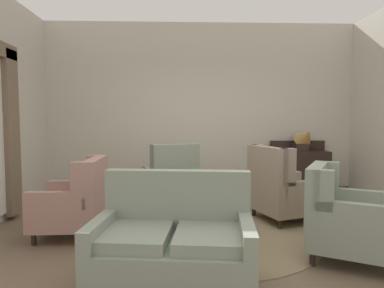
{
  "coord_description": "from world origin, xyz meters",
  "views": [
    {
      "loc": [
        -0.41,
        -3.91,
        1.44
      ],
      "look_at": [
        -0.23,
        0.89,
        1.09
      ],
      "focal_mm": 31.86,
      "sensor_mm": 36.0,
      "label": 1
    }
  ],
  "objects_px": {
    "coffee_table": "(200,203)",
    "armchair_near_sideboard": "(348,220)",
    "porcelain_vase": "(196,184)",
    "side_table": "(273,184)",
    "settee": "(174,239)",
    "sideboard": "(300,170)",
    "gramophone": "(305,138)",
    "armchair_far_left": "(76,202)",
    "armchair_beside_settee": "(171,180)",
    "armchair_near_window": "(283,190)"
  },
  "relations": [
    {
      "from": "coffee_table",
      "to": "armchair_near_sideboard",
      "type": "bearing_deg",
      "value": -25.53
    },
    {
      "from": "armchair_near_sideboard",
      "to": "sideboard",
      "type": "xyz_separation_m",
      "value": [
        0.53,
        2.89,
        0.07
      ]
    },
    {
      "from": "porcelain_vase",
      "to": "sideboard",
      "type": "height_order",
      "value": "sideboard"
    },
    {
      "from": "armchair_near_window",
      "to": "sideboard",
      "type": "bearing_deg",
      "value": -45.81
    },
    {
      "from": "sideboard",
      "to": "gramophone",
      "type": "bearing_deg",
      "value": -61.49
    },
    {
      "from": "porcelain_vase",
      "to": "settee",
      "type": "height_order",
      "value": "settee"
    },
    {
      "from": "coffee_table",
      "to": "porcelain_vase",
      "type": "bearing_deg",
      "value": -175.78
    },
    {
      "from": "side_table",
      "to": "armchair_beside_settee",
      "type": "bearing_deg",
      "value": 169.22
    },
    {
      "from": "porcelain_vase",
      "to": "side_table",
      "type": "bearing_deg",
      "value": 41.98
    },
    {
      "from": "settee",
      "to": "side_table",
      "type": "xyz_separation_m",
      "value": [
        1.5,
        2.26,
        0.04
      ]
    },
    {
      "from": "settee",
      "to": "armchair_near_sideboard",
      "type": "xyz_separation_m",
      "value": [
        1.76,
        0.44,
        0.02
      ]
    },
    {
      "from": "armchair_far_left",
      "to": "side_table",
      "type": "height_order",
      "value": "armchair_far_left"
    },
    {
      "from": "coffee_table",
      "to": "armchair_far_left",
      "type": "xyz_separation_m",
      "value": [
        -1.52,
        0.16,
        -0.02
      ]
    },
    {
      "from": "porcelain_vase",
      "to": "sideboard",
      "type": "relative_size",
      "value": 0.31
    },
    {
      "from": "sideboard",
      "to": "armchair_near_window",
      "type": "bearing_deg",
      "value": -116.96
    },
    {
      "from": "porcelain_vase",
      "to": "sideboard",
      "type": "distance_m",
      "value": 3.0
    },
    {
      "from": "sideboard",
      "to": "gramophone",
      "type": "relative_size",
      "value": 2.07
    },
    {
      "from": "coffee_table",
      "to": "armchair_far_left",
      "type": "bearing_deg",
      "value": 174.05
    },
    {
      "from": "coffee_table",
      "to": "porcelain_vase",
      "type": "height_order",
      "value": "porcelain_vase"
    },
    {
      "from": "porcelain_vase",
      "to": "gramophone",
      "type": "xyz_separation_m",
      "value": [
        2.1,
        2.1,
        0.43
      ]
    },
    {
      "from": "settee",
      "to": "side_table",
      "type": "relative_size",
      "value": 1.97
    },
    {
      "from": "coffee_table",
      "to": "gramophone",
      "type": "relative_size",
      "value": 1.83
    },
    {
      "from": "gramophone",
      "to": "porcelain_vase",
      "type": "bearing_deg",
      "value": -134.91
    },
    {
      "from": "armchair_beside_settee",
      "to": "sideboard",
      "type": "height_order",
      "value": "armchair_beside_settee"
    },
    {
      "from": "armchair_beside_settee",
      "to": "armchair_far_left",
      "type": "bearing_deg",
      "value": 28.93
    },
    {
      "from": "settee",
      "to": "armchair_near_sideboard",
      "type": "height_order",
      "value": "armchair_near_sideboard"
    },
    {
      "from": "side_table",
      "to": "sideboard",
      "type": "xyz_separation_m",
      "value": [
        0.8,
        1.06,
        0.05
      ]
    },
    {
      "from": "armchair_near_window",
      "to": "armchair_beside_settee",
      "type": "bearing_deg",
      "value": 45.98
    },
    {
      "from": "armchair_beside_settee",
      "to": "gramophone",
      "type": "bearing_deg",
      "value": 176.72
    },
    {
      "from": "armchair_beside_settee",
      "to": "porcelain_vase",
      "type": "bearing_deg",
      "value": 84.07
    },
    {
      "from": "armchair_beside_settee",
      "to": "gramophone",
      "type": "height_order",
      "value": "gramophone"
    },
    {
      "from": "armchair_beside_settee",
      "to": "settee",
      "type": "bearing_deg",
      "value": 72.96
    },
    {
      "from": "armchair_beside_settee",
      "to": "gramophone",
      "type": "distance_m",
      "value": 2.6
    },
    {
      "from": "porcelain_vase",
      "to": "side_table",
      "type": "height_order",
      "value": "porcelain_vase"
    },
    {
      "from": "armchair_far_left",
      "to": "armchair_near_window",
      "type": "bearing_deg",
      "value": 99.68
    },
    {
      "from": "coffee_table",
      "to": "armchair_near_window",
      "type": "xyz_separation_m",
      "value": [
        1.23,
        0.67,
        0.0
      ]
    },
    {
      "from": "armchair_beside_settee",
      "to": "sideboard",
      "type": "relative_size",
      "value": 1.0
    },
    {
      "from": "armchair_far_left",
      "to": "armchair_near_sideboard",
      "type": "distance_m",
      "value": 3.11
    },
    {
      "from": "porcelain_vase",
      "to": "armchair_near_window",
      "type": "relative_size",
      "value": 0.29
    },
    {
      "from": "coffee_table",
      "to": "gramophone",
      "type": "distance_m",
      "value": 3.01
    },
    {
      "from": "porcelain_vase",
      "to": "armchair_beside_settee",
      "type": "relative_size",
      "value": 0.31
    },
    {
      "from": "coffee_table",
      "to": "armchair_far_left",
      "type": "height_order",
      "value": "armchair_far_left"
    },
    {
      "from": "coffee_table",
      "to": "armchair_near_window",
      "type": "height_order",
      "value": "armchair_near_window"
    },
    {
      "from": "armchair_near_sideboard",
      "to": "gramophone",
      "type": "height_order",
      "value": "gramophone"
    },
    {
      "from": "gramophone",
      "to": "side_table",
      "type": "bearing_deg",
      "value": -130.86
    },
    {
      "from": "armchair_far_left",
      "to": "gramophone",
      "type": "bearing_deg",
      "value": 117.65
    },
    {
      "from": "coffee_table",
      "to": "armchair_near_sideboard",
      "type": "height_order",
      "value": "armchair_near_sideboard"
    },
    {
      "from": "settee",
      "to": "armchair_near_sideboard",
      "type": "bearing_deg",
      "value": 20.4
    },
    {
      "from": "sideboard",
      "to": "armchair_near_sideboard",
      "type": "bearing_deg",
      "value": -100.43
    },
    {
      "from": "side_table",
      "to": "armchair_near_sideboard",
      "type": "bearing_deg",
      "value": -81.78
    }
  ]
}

